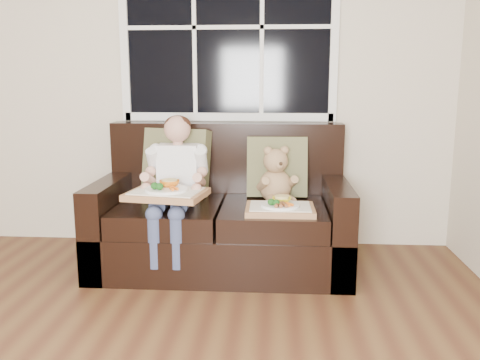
# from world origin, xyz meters

# --- Properties ---
(window_back) EXTENTS (1.62, 0.04, 1.37)m
(window_back) POSITION_xyz_m (0.55, 2.48, 1.65)
(window_back) COLOR black
(window_back) RESTS_ON room_walls
(loveseat) EXTENTS (1.70, 0.92, 0.96)m
(loveseat) POSITION_xyz_m (0.55, 2.02, 0.31)
(loveseat) COLOR black
(loveseat) RESTS_ON ground
(pillow_left) EXTENTS (0.51, 0.32, 0.49)m
(pillow_left) POSITION_xyz_m (0.20, 2.17, 0.69)
(pillow_left) COLOR #61633D
(pillow_left) RESTS_ON loveseat
(pillow_right) EXTENTS (0.43, 0.20, 0.44)m
(pillow_right) POSITION_xyz_m (0.92, 2.17, 0.66)
(pillow_right) COLOR #61633D
(pillow_right) RESTS_ON loveseat
(child) EXTENTS (0.40, 0.60, 0.90)m
(child) POSITION_xyz_m (0.25, 1.90, 0.65)
(child) COLOR white
(child) RESTS_ON loveseat
(teddy_bear) EXTENTS (0.27, 0.33, 0.40)m
(teddy_bear) POSITION_xyz_m (0.91, 2.02, 0.61)
(teddy_bear) COLOR #A17E55
(teddy_bear) RESTS_ON loveseat
(tray_left) EXTENTS (0.52, 0.43, 0.11)m
(tray_left) POSITION_xyz_m (0.23, 1.67, 0.58)
(tray_left) COLOR #A9714C
(tray_left) RESTS_ON child
(tray_right) EXTENTS (0.43, 0.33, 0.10)m
(tray_right) POSITION_xyz_m (0.94, 1.72, 0.48)
(tray_right) COLOR #A9714C
(tray_right) RESTS_ON loveseat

